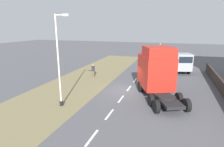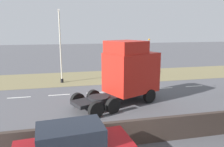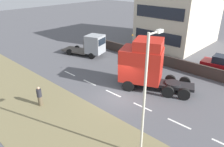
% 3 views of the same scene
% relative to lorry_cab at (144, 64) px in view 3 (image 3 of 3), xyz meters
% --- Properties ---
extents(ground_plane, '(120.00, 120.00, 0.00)m').
position_rel_lorry_cab_xyz_m(ground_plane, '(-2.84, 0.29, -2.33)').
color(ground_plane, '#515156').
rests_on(ground_plane, ground).
extents(grass_verge, '(7.00, 44.00, 0.01)m').
position_rel_lorry_cab_xyz_m(grass_verge, '(-8.84, 0.29, -2.32)').
color(grass_verge, olive).
rests_on(grass_verge, ground).
extents(lane_markings, '(0.16, 17.80, 0.00)m').
position_rel_lorry_cab_xyz_m(lane_markings, '(-2.84, -0.41, -2.33)').
color(lane_markings, white).
rests_on(lane_markings, ground).
extents(boundary_wall, '(0.25, 24.00, 1.25)m').
position_rel_lorry_cab_xyz_m(boundary_wall, '(6.16, 0.29, -1.71)').
color(boundary_wall, '#382D28').
rests_on(boundary_wall, ground).
extents(building_block, '(11.92, 8.18, 12.06)m').
position_rel_lorry_cab_xyz_m(building_block, '(15.58, 4.78, 3.15)').
color(building_block, beige).
rests_on(building_block, ground).
extents(lorry_cab, '(5.03, 6.88, 4.79)m').
position_rel_lorry_cab_xyz_m(lorry_cab, '(0.00, 0.00, 0.00)').
color(lorry_cab, black).
rests_on(lorry_cab, ground).
extents(flatbed_truck, '(3.57, 6.09, 2.84)m').
position_rel_lorry_cab_xyz_m(flatbed_truck, '(2.54, 9.89, -0.84)').
color(flatbed_truck, '#999EA3').
rests_on(flatbed_truck, ground).
extents(parked_car, '(2.22, 4.50, 2.09)m').
position_rel_lorry_cab_xyz_m(parked_car, '(7.90, -4.54, -1.32)').
color(parked_car, maroon).
rests_on(parked_car, ground).
extents(lamp_post, '(1.27, 0.30, 7.30)m').
position_rel_lorry_cab_xyz_m(lamp_post, '(-7.06, -4.96, 1.09)').
color(lamp_post, black).
rests_on(lamp_post, ground).
extents(pedestrian, '(0.39, 0.39, 1.68)m').
position_rel_lorry_cab_xyz_m(pedestrian, '(-8.30, 4.18, -1.51)').
color(pedestrian, brown).
rests_on(pedestrian, ground).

